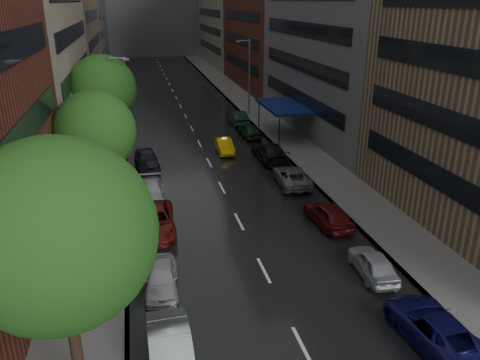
{
  "coord_description": "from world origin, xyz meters",
  "views": [
    {
      "loc": [
        -5.98,
        -10.62,
        13.44
      ],
      "look_at": [
        0.0,
        15.72,
        3.0
      ],
      "focal_mm": 35.0,
      "sensor_mm": 36.0,
      "label": 1
    }
  ],
  "objects": [
    {
      "name": "tree_near",
      "position": [
        -8.6,
        3.06,
        6.71
      ],
      "size": [
        6.15,
        6.15,
        9.8
      ],
      "color": "#382619",
      "rests_on": "ground"
    },
    {
      "name": "awning",
      "position": [
        8.98,
        35.0,
        3.13
      ],
      "size": [
        4.0,
        8.0,
        3.12
      ],
      "color": "navy",
      "rests_on": "sidewalk_right"
    },
    {
      "name": "sidewalk_right",
      "position": [
        9.0,
        50.0,
        0.07
      ],
      "size": [
        4.0,
        140.0,
        0.15
      ],
      "primitive_type": "cube",
      "color": "gray",
      "rests_on": "ground"
    },
    {
      "name": "tree_mid",
      "position": [
        -8.6,
        19.49,
        5.64
      ],
      "size": [
        5.17,
        5.17,
        8.24
      ],
      "color": "#382619",
      "rests_on": "ground"
    },
    {
      "name": "parked_cars_left",
      "position": [
        -5.4,
        16.19,
        0.74
      ],
      "size": [
        2.61,
        28.52,
        1.58
      ],
      "color": "silver",
      "rests_on": "ground"
    },
    {
      "name": "sidewalk_left",
      "position": [
        -9.0,
        50.0,
        0.07
      ],
      "size": [
        4.0,
        140.0,
        0.15
      ],
      "primitive_type": "cube",
      "color": "gray",
      "rests_on": "ground"
    },
    {
      "name": "street_lamp_left",
      "position": [
        -7.72,
        30.0,
        4.89
      ],
      "size": [
        1.74,
        0.22,
        9.0
      ],
      "color": "gray",
      "rests_on": "sidewalk_left"
    },
    {
      "name": "taxi",
      "position": [
        1.89,
        30.66,
        0.66
      ],
      "size": [
        1.44,
        4.0,
        1.31
      ],
      "primitive_type": "imported",
      "rotation": [
        0.0,
        0.0,
        -0.01
      ],
      "color": "yellow",
      "rests_on": "ground"
    },
    {
      "name": "street_lamp_right",
      "position": [
        7.72,
        45.0,
        4.89
      ],
      "size": [
        1.74,
        0.22,
        9.0
      ],
      "color": "gray",
      "rests_on": "sidewalk_right"
    },
    {
      "name": "parked_cars_right",
      "position": [
        5.4,
        20.9,
        0.74
      ],
      "size": [
        2.75,
        42.7,
        1.59
      ],
      "color": "#111150",
      "rests_on": "ground"
    },
    {
      "name": "tree_far",
      "position": [
        -8.6,
        31.35,
        6.29
      ],
      "size": [
        5.76,
        5.76,
        9.18
      ],
      "color": "#382619",
      "rests_on": "ground"
    },
    {
      "name": "road",
      "position": [
        0.0,
        50.0,
        0.01
      ],
      "size": [
        14.0,
        140.0,
        0.01
      ],
      "primitive_type": "cube",
      "color": "black",
      "rests_on": "ground"
    }
  ]
}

